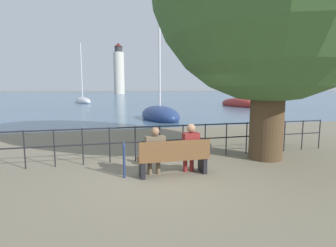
{
  "coord_description": "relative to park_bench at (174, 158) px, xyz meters",
  "views": [
    {
      "loc": [
        -1.77,
        -6.1,
        2.11
      ],
      "look_at": [
        0.0,
        0.5,
        1.23
      ],
      "focal_mm": 28.0,
      "sensor_mm": 36.0,
      "label": 1
    }
  ],
  "objects": [
    {
      "name": "harbor_water",
      "position": [
        0.0,
        157.97,
        -0.43
      ],
      "size": [
        600.0,
        300.0,
        0.01
      ],
      "color": "slate",
      "rests_on": "ground_plane"
    },
    {
      "name": "closed_umbrella",
      "position": [
        -1.2,
        0.13,
        0.07
      ],
      "size": [
        0.09,
        0.09,
        0.9
      ],
      "color": "navy",
      "rests_on": "ground_plane"
    },
    {
      "name": "promenade_railing",
      "position": [
        0.0,
        1.54,
        0.26
      ],
      "size": [
        11.88,
        0.04,
        1.05
      ],
      "color": "black",
      "rests_on": "ground_plane"
    },
    {
      "name": "seated_person_left",
      "position": [
        -0.46,
        0.08,
        0.24
      ],
      "size": [
        0.47,
        0.35,
        1.22
      ],
      "color": "brown",
      "rests_on": "ground_plane"
    },
    {
      "name": "sailboat_1",
      "position": [
        2.48,
        12.1,
        -0.11
      ],
      "size": [
        2.75,
        5.29,
        9.09
      ],
      "rotation": [
        0.0,
        0.0,
        0.11
      ],
      "color": "navy",
      "rests_on": "ground_plane"
    },
    {
      "name": "ground_plane",
      "position": [
        0.0,
        0.06,
        -0.43
      ],
      "size": [
        1000.0,
        1000.0,
        0.0
      ],
      "primitive_type": "plane",
      "color": "#7A705B"
    },
    {
      "name": "sailboat_0",
      "position": [
        15.32,
        23.64,
        -0.05
      ],
      "size": [
        2.32,
        7.0,
        13.12
      ],
      "rotation": [
        0.0,
        0.0,
        0.09
      ],
      "color": "maroon",
      "rests_on": "ground_plane"
    },
    {
      "name": "sailboat_2",
      "position": [
        -4.1,
        37.91,
        -0.12
      ],
      "size": [
        3.66,
        7.2,
        9.66
      ],
      "rotation": [
        0.0,
        0.0,
        0.29
      ],
      "color": "silver",
      "rests_on": "ground_plane"
    },
    {
      "name": "seated_person_right",
      "position": [
        0.46,
        0.08,
        0.27
      ],
      "size": [
        0.39,
        0.35,
        1.27
      ],
      "color": "maroon",
      "rests_on": "ground_plane"
    },
    {
      "name": "harbor_lighthouse",
      "position": [
        8.6,
        124.88,
        10.9
      ],
      "size": [
        5.15,
        5.15,
        24.36
      ],
      "color": "beige",
      "rests_on": "ground_plane"
    },
    {
      "name": "park_bench",
      "position": [
        0.0,
        0.0,
        0.0
      ],
      "size": [
        1.77,
        0.45,
        0.9
      ],
      "color": "brown",
      "rests_on": "ground_plane"
    }
  ]
}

